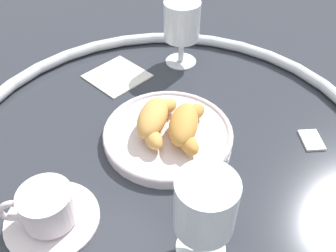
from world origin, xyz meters
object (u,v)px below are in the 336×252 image
at_px(croissant_small, 185,125).
at_px(juice_glass_right, 205,207).
at_px(coffee_cup_near, 48,210).
at_px(sugar_packet, 312,139).
at_px(folded_napkin, 117,75).
at_px(croissant_large, 154,119).
at_px(pastry_plate, 168,134).
at_px(juice_glass_left, 182,23).

xyz_separation_m(croissant_small, juice_glass_right, (0.17, 0.11, 0.05)).
bearing_deg(coffee_cup_near, sugar_packet, 139.38).
bearing_deg(folded_napkin, croissant_small, 63.43).
xyz_separation_m(croissant_large, croissant_small, (-0.01, 0.05, 0.00)).
distance_m(coffee_cup_near, folded_napkin, 0.36).
relative_size(pastry_plate, juice_glass_right, 1.62).
bearing_deg(juice_glass_left, juice_glass_right, 30.25).
height_order(croissant_large, juice_glass_left, juice_glass_left).
xyz_separation_m(sugar_packet, folded_napkin, (0.00, -0.41, -0.00)).
bearing_deg(croissant_small, pastry_plate, -78.62).
relative_size(croissant_small, coffee_cup_near, 0.96).
bearing_deg(folded_napkin, croissant_large, 53.74).
bearing_deg(croissant_large, folded_napkin, -126.26).
xyz_separation_m(juice_glass_right, folded_napkin, (-0.28, -0.32, -0.09)).
bearing_deg(sugar_packet, folded_napkin, -122.62).
xyz_separation_m(pastry_plate, juice_glass_right, (0.17, 0.14, 0.08)).
distance_m(juice_glass_left, sugar_packet, 0.35).
distance_m(juice_glass_left, juice_glass_right, 0.46).
height_order(croissant_large, coffee_cup_near, croissant_large).
height_order(pastry_plate, folded_napkin, pastry_plate).
xyz_separation_m(pastry_plate, croissant_small, (-0.01, 0.03, 0.03)).
distance_m(pastry_plate, sugar_packet, 0.25).
xyz_separation_m(coffee_cup_near, juice_glass_right, (-0.06, 0.21, 0.07)).
relative_size(juice_glass_right, sugar_packet, 2.80).
bearing_deg(croissant_large, juice_glass_left, -164.06).
bearing_deg(croissant_large, sugar_packet, 115.49).
distance_m(pastry_plate, folded_napkin, 0.22).
height_order(sugar_packet, folded_napkin, sugar_packet).
relative_size(croissant_small, sugar_packet, 2.61).
height_order(croissant_small, folded_napkin, croissant_small).
bearing_deg(folded_napkin, juice_glass_right, 49.25).
height_order(juice_glass_left, sugar_packet, juice_glass_left).
relative_size(juice_glass_right, folded_napkin, 1.27).
height_order(coffee_cup_near, juice_glass_left, juice_glass_left).
bearing_deg(coffee_cup_near, croissant_large, 168.75).
relative_size(coffee_cup_near, folded_napkin, 1.24).
height_order(croissant_small, juice_glass_left, juice_glass_left).
xyz_separation_m(pastry_plate, coffee_cup_near, (0.23, -0.07, 0.02)).
xyz_separation_m(juice_glass_left, juice_glass_right, (0.39, 0.23, -0.00)).
relative_size(pastry_plate, folded_napkin, 2.06).
relative_size(pastry_plate, croissant_large, 1.71).
bearing_deg(sugar_packet, pastry_plate, -95.82).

